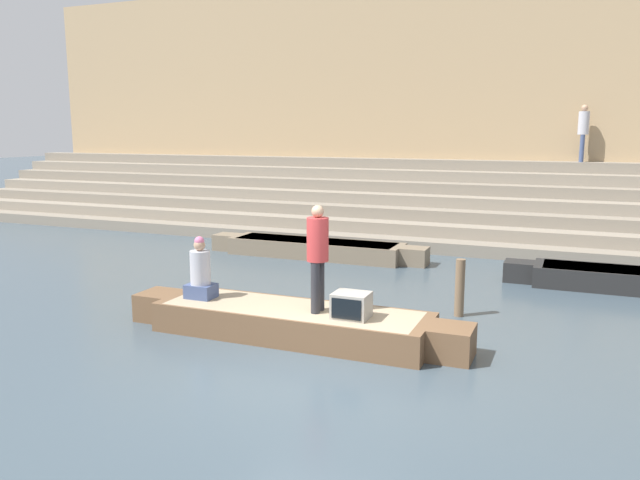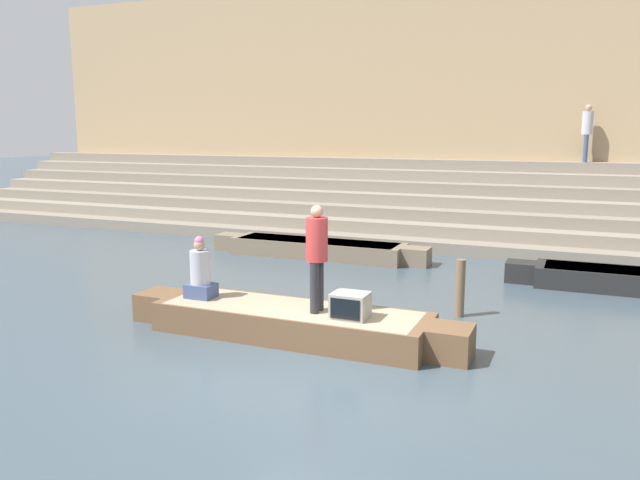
% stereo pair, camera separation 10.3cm
% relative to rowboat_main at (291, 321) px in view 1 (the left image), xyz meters
% --- Properties ---
extents(ground_plane, '(120.00, 120.00, 0.00)m').
position_rel_rowboat_main_xyz_m(ground_plane, '(0.90, -1.28, -0.25)').
color(ground_plane, '#3D4C56').
extents(ghat_steps, '(36.00, 5.02, 2.30)m').
position_rel_rowboat_main_xyz_m(ghat_steps, '(0.90, 10.67, 0.57)').
color(ghat_steps, gray).
rests_on(ghat_steps, ground).
extents(back_wall, '(34.20, 1.28, 8.30)m').
position_rel_rowboat_main_xyz_m(back_wall, '(0.90, 13.06, 3.87)').
color(back_wall, tan).
rests_on(back_wall, ground).
extents(rowboat_main, '(5.72, 1.40, 0.48)m').
position_rel_rowboat_main_xyz_m(rowboat_main, '(0.00, 0.00, 0.00)').
color(rowboat_main, brown).
rests_on(rowboat_main, ground).
extents(person_standing, '(0.34, 0.34, 1.67)m').
position_rel_rowboat_main_xyz_m(person_standing, '(0.47, -0.03, 1.18)').
color(person_standing, '#28282D').
rests_on(person_standing, rowboat_main).
extents(person_rowing, '(0.47, 0.37, 1.05)m').
position_rel_rowboat_main_xyz_m(person_rowing, '(-1.66, -0.03, 0.64)').
color(person_rowing, '#3D4C75').
rests_on(person_rowing, rowboat_main).
extents(tv_set, '(0.54, 0.46, 0.39)m').
position_rel_rowboat_main_xyz_m(tv_set, '(1.06, -0.15, 0.42)').
color(tv_set, '#9E998E').
rests_on(tv_set, rowboat_main).
extents(moored_boat_distant, '(5.91, 1.10, 0.44)m').
position_rel_rowboat_main_xyz_m(moored_boat_distant, '(-2.10, 6.00, -0.02)').
color(moored_boat_distant, '#756651').
rests_on(moored_boat_distant, ground).
extents(mooring_post, '(0.17, 0.17, 1.03)m').
position_rel_rowboat_main_xyz_m(mooring_post, '(2.29, 2.14, 0.26)').
color(mooring_post, brown).
rests_on(mooring_post, ground).
extents(person_on_steps, '(0.32, 0.32, 1.72)m').
position_rel_rowboat_main_xyz_m(person_on_steps, '(4.16, 12.10, 3.04)').
color(person_on_steps, '#3D4C75').
rests_on(person_on_steps, ghat_steps).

